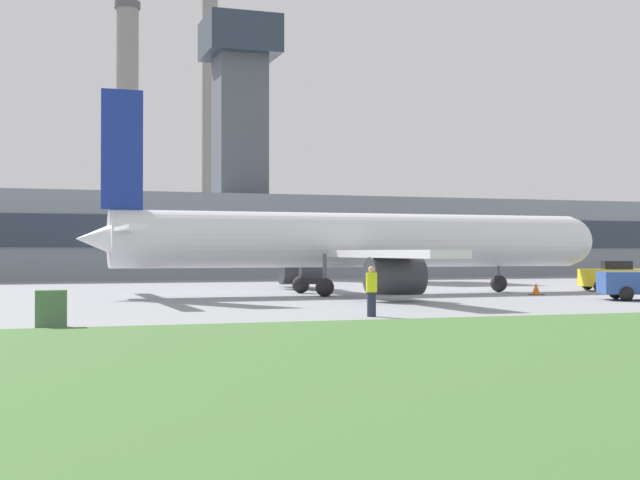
% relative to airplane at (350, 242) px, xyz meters
% --- Properties ---
extents(ground_plane, '(400.00, 400.00, 0.00)m').
position_rel_airplane_xyz_m(ground_plane, '(0.62, 0.00, -2.87)').
color(ground_plane, gray).
extents(terminal_building, '(88.30, 11.68, 23.93)m').
position_rel_airplane_xyz_m(terminal_building, '(0.72, 34.51, 1.50)').
color(terminal_building, gray).
rests_on(terminal_building, ground_plane).
extents(smokestack_left, '(3.36, 3.36, 35.01)m').
position_rel_airplane_xyz_m(smokestack_left, '(-4.08, 71.96, 14.77)').
color(smokestack_left, gray).
rests_on(smokestack_left, ground_plane).
extents(smokestack_right, '(2.39, 2.39, 42.73)m').
position_rel_airplane_xyz_m(smokestack_right, '(6.13, 68.62, 18.59)').
color(smokestack_right, gray).
rests_on(smokestack_right, ground_plane).
extents(airplane, '(29.93, 27.52, 10.55)m').
position_rel_airplane_xyz_m(airplane, '(0.00, 0.00, 0.00)').
color(airplane, silver).
rests_on(airplane, ground_plane).
extents(pushback_tug, '(4.50, 3.42, 1.80)m').
position_rel_airplane_xyz_m(pushback_tug, '(16.60, -1.02, -2.05)').
color(pushback_tug, yellow).
rests_on(pushback_tug, ground_plane).
extents(ground_crew_person, '(0.55, 0.55, 1.81)m').
position_rel_airplane_xyz_m(ground_crew_person, '(-5.21, -16.03, -1.95)').
color(ground_crew_person, '#23283D').
rests_on(ground_crew_person, ground_plane).
extents(traffic_cone_near_nose, '(0.66, 0.66, 0.64)m').
position_rel_airplane_xyz_m(traffic_cone_near_nose, '(9.33, -3.78, -2.58)').
color(traffic_cone_near_nose, black).
rests_on(traffic_cone_near_nose, ground_plane).
extents(traffic_cone_wingtip, '(0.61, 0.61, 0.60)m').
position_rel_airplane_xyz_m(traffic_cone_wingtip, '(14.63, -4.35, -2.60)').
color(traffic_cone_wingtip, black).
rests_on(traffic_cone_wingtip, ground_plane).
extents(utility_cabinet, '(0.94, 0.65, 1.15)m').
position_rel_airplane_xyz_m(utility_cabinet, '(-16.28, -17.12, -2.30)').
color(utility_cabinet, '#4C724C').
rests_on(utility_cabinet, ground_plane).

